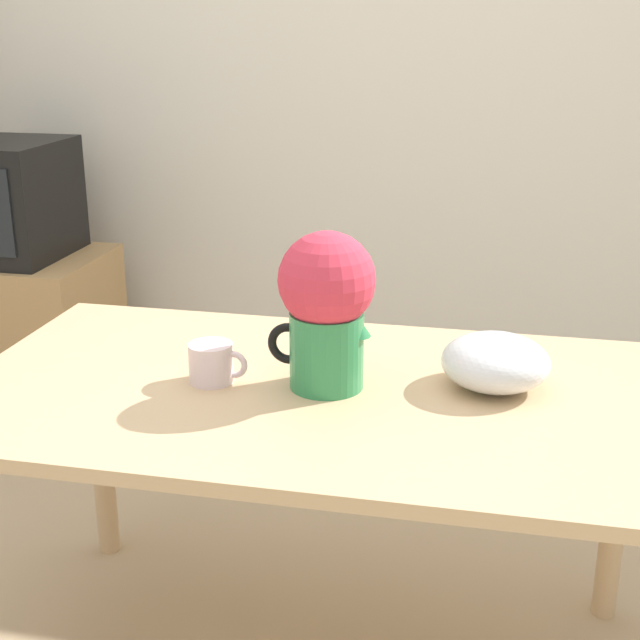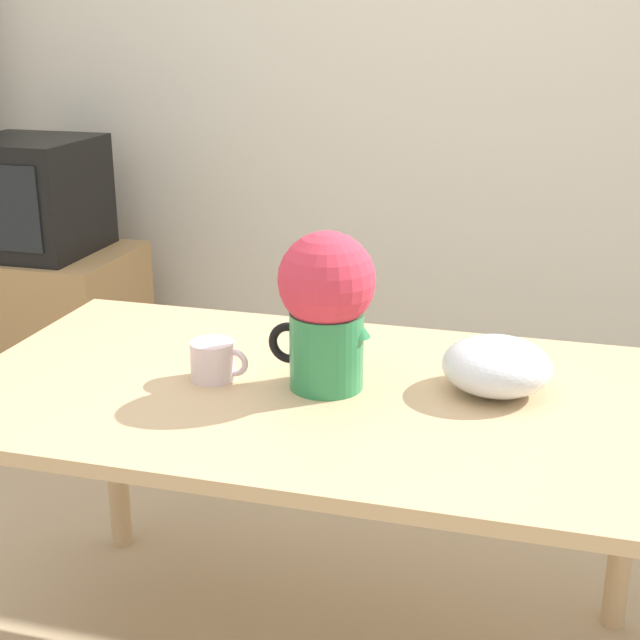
# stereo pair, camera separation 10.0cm
# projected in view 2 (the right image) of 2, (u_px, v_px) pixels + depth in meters

# --- Properties ---
(wall_back) EXTENTS (8.00, 0.05, 2.60)m
(wall_back) POSITION_uv_depth(u_px,v_px,m) (408.00, 64.00, 3.43)
(wall_back) COLOR silver
(wall_back) RESTS_ON ground_plane
(table) EXTENTS (1.51, 0.86, 0.73)m
(table) POSITION_uv_depth(u_px,v_px,m) (312.00, 426.00, 1.92)
(table) COLOR tan
(table) RESTS_ON ground_plane
(flower_vase) EXTENTS (0.23, 0.20, 0.34)m
(flower_vase) POSITION_uv_depth(u_px,v_px,m) (326.00, 303.00, 1.83)
(flower_vase) COLOR #2D844C
(flower_vase) RESTS_ON table
(coffee_mug) EXTENTS (0.13, 0.10, 0.09)m
(coffee_mug) POSITION_uv_depth(u_px,v_px,m) (214.00, 361.00, 1.91)
(coffee_mug) COLOR silver
(coffee_mug) RESTS_ON table
(white_bowl) EXTENTS (0.23, 0.23, 0.12)m
(white_bowl) POSITION_uv_depth(u_px,v_px,m) (497.00, 366.00, 1.85)
(white_bowl) COLOR silver
(white_bowl) RESTS_ON table
(tv_stand) EXTENTS (0.72, 0.54, 0.59)m
(tv_stand) POSITION_uv_depth(u_px,v_px,m) (45.00, 321.00, 3.63)
(tv_stand) COLOR tan
(tv_stand) RESTS_ON ground_plane
(tv_set) EXTENTS (0.47, 0.48, 0.44)m
(tv_set) POSITION_uv_depth(u_px,v_px,m) (31.00, 196.00, 3.46)
(tv_set) COLOR black
(tv_set) RESTS_ON tv_stand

